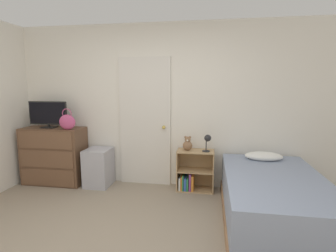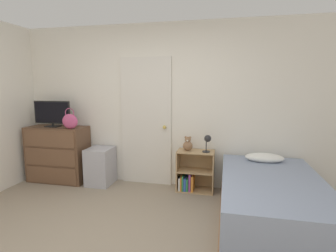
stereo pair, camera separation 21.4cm
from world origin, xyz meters
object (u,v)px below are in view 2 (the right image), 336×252
(storage_bin, at_px, (101,166))
(bed, at_px, (271,201))
(bookshelf, at_px, (193,174))
(desk_lamp, at_px, (207,140))
(tv, at_px, (52,113))
(handbag, at_px, (70,121))
(dresser, at_px, (58,154))
(teddy_bear, at_px, (188,144))

(storage_bin, relative_size, bed, 0.31)
(bookshelf, distance_m, desk_lamp, 0.60)
(tv, bearing_deg, bed, -12.40)
(handbag, height_order, storage_bin, handbag)
(dresser, relative_size, tv, 1.51)
(dresser, relative_size, storage_bin, 1.64)
(handbag, relative_size, teddy_bear, 1.49)
(desk_lamp, bearing_deg, teddy_bear, 171.64)
(teddy_bear, bearing_deg, bed, -36.68)
(dresser, bearing_deg, bookshelf, 1.84)
(dresser, bearing_deg, tv, -168.47)
(tv, bearing_deg, dresser, 11.53)
(tv, height_order, desk_lamp, tv)
(bookshelf, bearing_deg, dresser, -178.16)
(bed, bearing_deg, bookshelf, 141.01)
(storage_bin, distance_m, teddy_bear, 1.48)
(storage_bin, height_order, desk_lamp, desk_lamp)
(dresser, relative_size, bed, 0.50)
(handbag, relative_size, bookshelf, 0.53)
(storage_bin, bearing_deg, dresser, -179.61)
(storage_bin, bearing_deg, bed, -16.61)
(handbag, xyz_separation_m, bookshelf, (1.92, 0.20, -0.80))
(desk_lamp, relative_size, bed, 0.13)
(tv, distance_m, teddy_bear, 2.28)
(dresser, xyz_separation_m, storage_bin, (0.76, 0.01, -0.16))
(storage_bin, xyz_separation_m, bookshelf, (1.50, 0.07, -0.05))
(dresser, xyz_separation_m, desk_lamp, (2.48, 0.02, 0.34))
(handbag, distance_m, bookshelf, 2.09)
(dresser, xyz_separation_m, teddy_bear, (2.18, 0.07, 0.26))
(bookshelf, xyz_separation_m, desk_lamp, (0.22, -0.05, 0.55))
(dresser, bearing_deg, handbag, -20.50)
(bed, bearing_deg, handbag, 168.13)
(tv, bearing_deg, handbag, -16.19)
(bed, bearing_deg, storage_bin, 163.39)
(handbag, xyz_separation_m, desk_lamp, (2.14, 0.15, -0.24))
(storage_bin, relative_size, teddy_bear, 2.72)
(dresser, height_order, storage_bin, dresser)
(tv, relative_size, desk_lamp, 2.49)
(tv, height_order, storage_bin, tv)
(dresser, bearing_deg, bed, -12.80)
(bookshelf, height_order, bed, bed)
(dresser, relative_size, handbag, 2.98)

